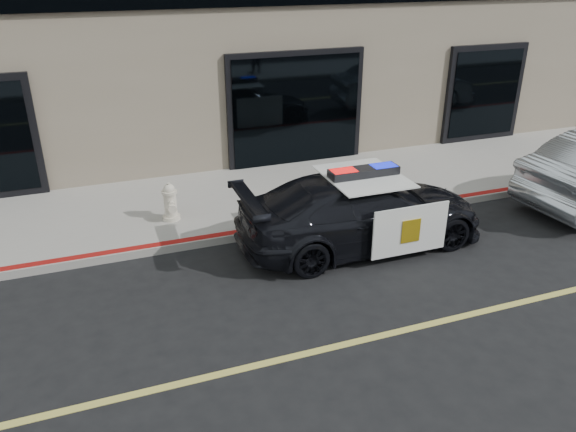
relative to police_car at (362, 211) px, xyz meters
name	(u,v)px	position (x,y,z in m)	size (l,w,h in m)	color
ground	(517,304)	(1.37, -2.62, -0.67)	(120.00, 120.00, 0.00)	black
sidewalk_n	(362,182)	(1.37, 2.63, -0.60)	(60.00, 3.50, 0.15)	gray
police_car	(362,211)	(0.00, 0.00, 0.00)	(2.10, 4.58, 1.50)	black
fire_hydrant	(170,203)	(-3.15, 1.94, -0.17)	(0.34, 0.48, 0.76)	beige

